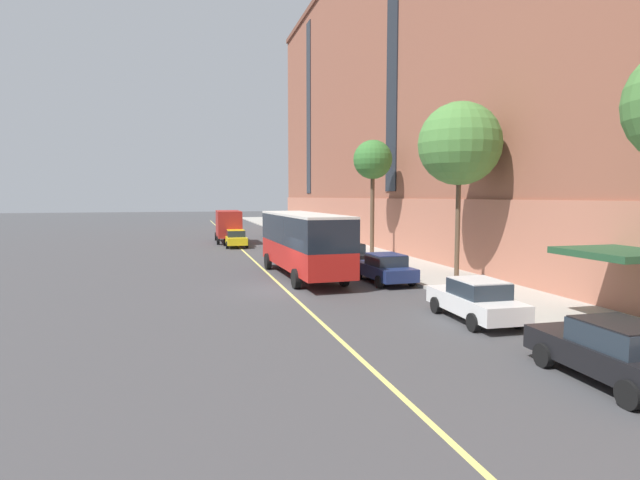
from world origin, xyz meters
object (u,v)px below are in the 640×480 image
parked_car_black_2 (615,352)px  parked_car_darkgray_7 (305,240)px  parked_car_white_0 (476,300)px  taxi_cab (236,238)px  parked_car_navy_1 (294,235)px  city_bus (303,240)px  street_tree_mid_block (460,144)px  parked_car_black_6 (348,255)px  street_tree_far_uptown (373,161)px  parked_car_navy_4 (385,268)px  parked_car_black_5 (278,230)px  box_truck (228,225)px

parked_car_black_2 → parked_car_darkgray_7: 32.30m
parked_car_white_0 → taxi_cab: size_ratio=0.94×
parked_car_navy_1 → parked_car_black_2: same height
city_bus → street_tree_mid_block: street_tree_mid_block is taller
parked_car_darkgray_7 → parked_car_black_6: bearing=-89.5°
city_bus → street_tree_far_uptown: bearing=48.8°
parked_car_white_0 → parked_car_navy_1: size_ratio=1.06×
parked_car_black_2 → parked_car_black_6: size_ratio=0.96×
parked_car_navy_4 → parked_car_black_6: same height
parked_car_black_6 → parked_car_navy_1: bearing=89.5°
parked_car_navy_1 → parked_car_black_5: size_ratio=0.91×
parked_car_black_6 → parked_car_navy_4: bearing=-90.2°
parked_car_navy_4 → street_tree_far_uptown: size_ratio=0.52×
parked_car_white_0 → parked_car_black_2: 6.34m
parked_car_darkgray_7 → taxi_cab: size_ratio=0.92×
street_tree_far_uptown → city_bus: bearing=-131.2°
parked_car_white_0 → street_tree_far_uptown: (3.59, 19.78, 6.47)m
parked_car_navy_4 → street_tree_mid_block: (3.68, -1.00, 6.48)m
parked_car_black_6 → street_tree_far_uptown: street_tree_far_uptown is taller
parked_car_navy_1 → parked_car_navy_4: same height
parked_car_black_2 → parked_car_black_5: same height
city_bus → parked_car_navy_4: 4.90m
parked_car_white_0 → street_tree_mid_block: 10.49m
parked_car_navy_4 → parked_car_black_5: size_ratio=0.96×
parked_car_black_6 → street_tree_far_uptown: (3.66, 5.10, 6.47)m
parked_car_navy_4 → street_tree_mid_block: bearing=-15.1°
box_truck → parked_car_navy_1: bearing=-14.2°
parked_car_white_0 → parked_car_black_6: (-0.08, 14.68, 0.00)m
parked_car_darkgray_7 → street_tree_far_uptown: bearing=-58.6°
parked_car_black_6 → box_truck: 19.90m
taxi_cab → parked_car_darkgray_7: bearing=-32.0°
parked_car_black_6 → taxi_cab: same height
parked_car_navy_1 → box_truck: box_truck is taller
parked_car_black_2 → parked_car_navy_4: bearing=89.6°
taxi_cab → street_tree_far_uptown: bearing=-45.9°
parked_car_navy_1 → parked_car_navy_4: 23.61m
city_bus → street_tree_far_uptown: size_ratio=1.26×
parked_car_navy_1 → street_tree_mid_block: street_tree_mid_block is taller
parked_car_black_2 → street_tree_far_uptown: bearing=81.8°
parked_car_black_5 → box_truck: (-6.02, -5.84, 1.02)m
box_truck → street_tree_far_uptown: size_ratio=0.87×
parked_car_black_2 → street_tree_far_uptown: 27.17m
parked_car_navy_1 → parked_car_black_5: same height
parked_car_navy_1 → street_tree_far_uptown: street_tree_far_uptown is taller
parked_car_black_2 → parked_car_white_0: bearing=88.3°
parked_car_black_2 → parked_car_navy_4: same height
street_tree_far_uptown → box_truck: bearing=125.1°
parked_car_navy_4 → street_tree_far_uptown: bearing=72.0°
parked_car_black_5 → street_tree_far_uptown: 21.04m
parked_car_white_0 → parked_car_darkgray_7: 25.96m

